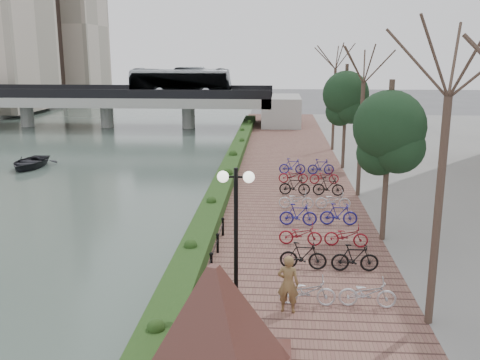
# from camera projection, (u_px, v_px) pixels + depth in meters

# --- Properties ---
(river_water) EXTENTS (30.00, 130.00, 0.02)m
(river_water) POSITION_uv_depth(u_px,v_px,m) (23.00, 164.00, 39.25)
(river_water) COLOR #405049
(river_water) RESTS_ON ground
(promenade) EXTENTS (8.00, 75.00, 0.50)m
(promenade) POSITION_uv_depth(u_px,v_px,m) (283.00, 191.00, 30.62)
(promenade) COLOR brown
(promenade) RESTS_ON ground
(hedge) EXTENTS (1.10, 56.00, 0.60)m
(hedge) POSITION_uv_depth(u_px,v_px,m) (228.00, 172.00, 33.15)
(hedge) COLOR #1F3E16
(hedge) RESTS_ON promenade
(chain_fence) EXTENTS (0.10, 14.10, 0.70)m
(chain_fence) POSITION_uv_depth(u_px,v_px,m) (199.00, 304.00, 15.62)
(chain_fence) COLOR black
(chain_fence) RESTS_ON promenade
(granite_monument) EXTENTS (5.43, 5.43, 2.95)m
(granite_monument) POSITION_uv_depth(u_px,v_px,m) (214.00, 326.00, 12.03)
(granite_monument) COLOR #41271C
(granite_monument) RESTS_ON promenade
(lamppost) EXTENTS (1.02, 0.32, 4.48)m
(lamppost) POSITION_uv_depth(u_px,v_px,m) (236.00, 211.00, 14.65)
(lamppost) COLOR black
(lamppost) RESTS_ON promenade
(motorcycle) EXTENTS (0.73, 1.50, 0.90)m
(motorcycle) POSITION_uv_depth(u_px,v_px,m) (231.00, 360.00, 12.56)
(motorcycle) COLOR black
(motorcycle) RESTS_ON promenade
(pedestrian) EXTENTS (0.71, 0.53, 1.77)m
(pedestrian) POSITION_uv_depth(u_px,v_px,m) (288.00, 284.00, 15.69)
(pedestrian) COLOR brown
(pedestrian) RESTS_ON promenade
(bicycle_parking) EXTENTS (2.40, 19.89, 1.00)m
(bicycle_parking) POSITION_uv_depth(u_px,v_px,m) (317.00, 207.00, 24.92)
(bicycle_parking) COLOR silver
(bicycle_parking) RESTS_ON promenade
(street_trees) EXTENTS (3.20, 37.12, 6.80)m
(street_trees) POSITION_uv_depth(u_px,v_px,m) (371.00, 148.00, 24.88)
(street_trees) COLOR #3B2C23
(street_trees) RESTS_ON promenade
(bridge) EXTENTS (36.00, 10.77, 6.50)m
(bridge) POSITION_uv_depth(u_px,v_px,m) (121.00, 97.00, 57.76)
(bridge) COLOR #A7A7A2
(bridge) RESTS_ON ground
(boat) EXTENTS (3.02, 4.17, 0.85)m
(boat) POSITION_uv_depth(u_px,v_px,m) (29.00, 162.00, 37.81)
(boat) COLOR black
(boat) RESTS_ON river_water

